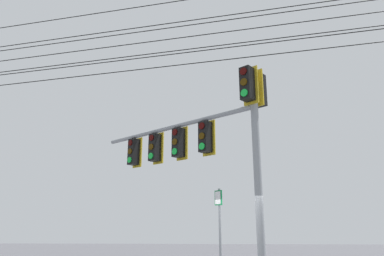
# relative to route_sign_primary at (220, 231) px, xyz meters

# --- Properties ---
(signal_mast_assembly) EXTENTS (4.26, 5.31, 5.89)m
(signal_mast_assembly) POSITION_rel_route_sign_primary_xyz_m (0.10, -0.46, 2.56)
(signal_mast_assembly) COLOR gray
(signal_mast_assembly) RESTS_ON ground
(route_sign_primary) EXTENTS (0.22, 0.21, 2.81)m
(route_sign_primary) POSITION_rel_route_sign_primary_xyz_m (0.00, 0.00, 0.00)
(route_sign_primary) COLOR slate
(route_sign_primary) RESTS_ON ground
(overhead_wire_span) EXTENTS (3.97, 26.29, 2.65)m
(overhead_wire_span) POSITION_rel_route_sign_primary_xyz_m (1.02, -0.24, 5.50)
(overhead_wire_span) COLOR black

